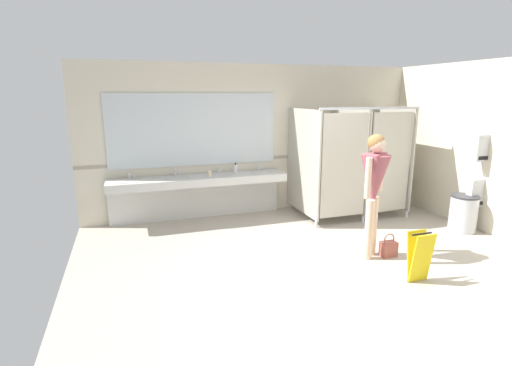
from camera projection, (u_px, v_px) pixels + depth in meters
ground_plane at (331, 269)px, 5.19m from camera, size 6.74×6.06×0.10m
wall_back at (262, 139)px, 7.45m from camera, size 6.74×0.12×2.80m
wall_back_tile_band at (263, 158)px, 7.46m from camera, size 6.74×0.01×0.06m
vanity_counter at (199, 187)px, 6.96m from camera, size 3.14×0.57×0.95m
mirror_panel at (195, 130)px, 6.92m from camera, size 3.04×0.02×1.29m
bathroom_stalls at (354, 160)px, 7.11m from camera, size 1.95×1.35×2.04m
paper_towel_dispenser_upper at (482, 148)px, 6.28m from camera, size 0.33×0.13×0.43m
paper_towel_dispenser_lower at (477, 193)px, 6.43m from camera, size 0.37×0.13×0.46m
trash_bin at (463, 213)px, 6.45m from camera, size 0.44×0.44×0.62m
person_standing at (374, 180)px, 5.24m from camera, size 0.56×0.56×1.74m
handbag at (389, 248)px, 5.47m from camera, size 0.22×0.14×0.34m
soap_dispenser at (235, 168)px, 7.19m from camera, size 0.07×0.07×0.18m
paper_cup at (210, 174)px, 6.79m from camera, size 0.07×0.07×0.10m
wet_floor_sign at (420, 256)px, 4.70m from camera, size 0.28×0.19×0.63m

